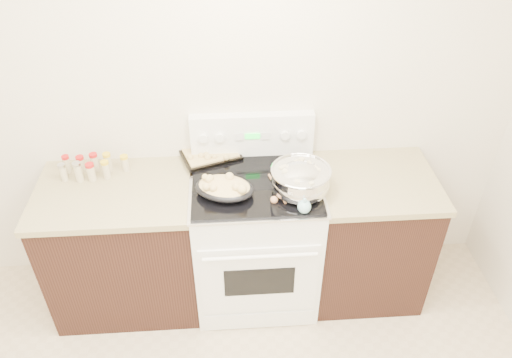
{
  "coord_description": "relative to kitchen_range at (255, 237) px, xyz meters",
  "views": [
    {
      "loc": [
        0.19,
        -0.9,
        2.73
      ],
      "look_at": [
        0.35,
        1.37,
        1.0
      ],
      "focal_mm": 35.0,
      "sensor_mm": 36.0,
      "label": 1
    }
  ],
  "objects": [
    {
      "name": "spice_jars",
      "position": [
        -0.98,
        0.16,
        0.49
      ],
      "size": [
        0.4,
        0.15,
        0.13
      ],
      "color": "#BFB28C",
      "rests_on": "counter_left"
    },
    {
      "name": "kitchen_range",
      "position": [
        0.0,
        0.0,
        0.0
      ],
      "size": [
        0.78,
        0.73,
        1.22
      ],
      "color": "white",
      "rests_on": "ground"
    },
    {
      "name": "blue_ladle",
      "position": [
        0.25,
        -0.27,
        0.49
      ],
      "size": [
        0.14,
        0.25,
        0.09
      ],
      "color": "#86BEC8",
      "rests_on": "kitchen_range"
    },
    {
      "name": "baking_sheet",
      "position": [
        -0.26,
        0.27,
        0.47
      ],
      "size": [
        0.41,
        0.34,
        0.06
      ],
      "color": "black",
      "rests_on": "kitchen_range"
    },
    {
      "name": "counter_left",
      "position": [
        -0.83,
        0.01,
        -0.03
      ],
      "size": [
        0.93,
        0.67,
        0.92
      ],
      "color": "black",
      "rests_on": "ground"
    },
    {
      "name": "wooden_spoon",
      "position": [
        0.1,
        -0.15,
        0.46
      ],
      "size": [
        0.09,
        0.27,
        0.04
      ],
      "color": "tan",
      "rests_on": "kitchen_range"
    },
    {
      "name": "counter_right",
      "position": [
        0.73,
        0.01,
        -0.03
      ],
      "size": [
        0.73,
        0.67,
        0.92
      ],
      "color": "black",
      "rests_on": "ground"
    },
    {
      "name": "roasting_pan",
      "position": [
        -0.18,
        -0.11,
        0.5
      ],
      "size": [
        0.4,
        0.33,
        0.11
      ],
      "color": "black",
      "rests_on": "kitchen_range"
    },
    {
      "name": "mixing_bowl",
      "position": [
        0.25,
        -0.11,
        0.53
      ],
      "size": [
        0.37,
        0.37,
        0.2
      ],
      "color": "silver",
      "rests_on": "kitchen_range"
    },
    {
      "name": "room_shell",
      "position": [
        -0.35,
        -1.42,
        1.21
      ],
      "size": [
        4.1,
        3.6,
        2.75
      ],
      "color": "beige",
      "rests_on": "ground"
    }
  ]
}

